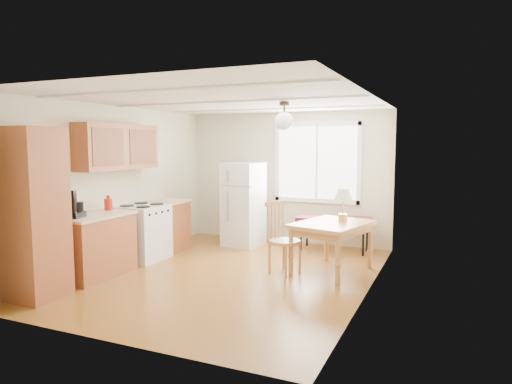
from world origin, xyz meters
The scene contains 11 objects.
room_shell centered at (0.00, 0.00, 1.25)m, with size 4.60×5.60×2.62m.
kitchen_run centered at (-1.72, -0.63, 0.84)m, with size 0.65×3.40×2.20m.
window_unit centered at (0.60, 2.47, 1.55)m, with size 1.64×0.05×1.51m.
pendant_light centered at (0.70, 0.40, 2.24)m, with size 0.26×0.26×0.40m.
refrigerator centered at (-0.62, 1.84, 0.78)m, with size 0.71×0.71×1.55m.
bench centered at (1.04, 2.08, 0.54)m, with size 1.36×0.64×0.61m.
dining_table centered at (1.34, 0.73, 0.64)m, with size 1.16×1.37×0.74m.
chair centered at (0.64, 0.41, 0.60)m, with size 0.51×0.50×1.05m.
table_lamp centered at (1.46, 0.89, 1.10)m, with size 0.28×0.28×0.49m.
coffee_maker centered at (-1.72, -1.20, 1.04)m, with size 0.22×0.27×0.39m.
kettle centered at (-1.80, -0.44, 1.00)m, with size 0.12×0.12×0.23m.
Camera 1 is at (2.96, -5.79, 1.89)m, focal length 32.00 mm.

